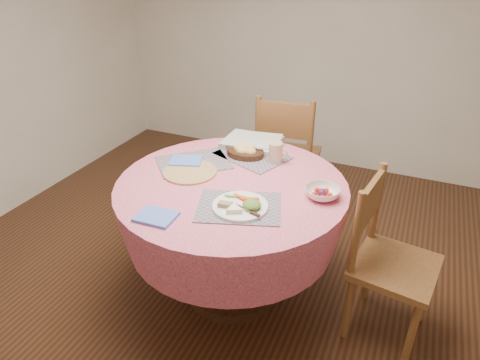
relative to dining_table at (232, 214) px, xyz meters
The scene contains 15 objects.
ground 0.56m from the dining_table, ahead, with size 4.00×4.00×0.00m, color #331C0F.
dining_table is the anchor object (origin of this frame).
chair_right 0.84m from the dining_table, ahead, with size 0.45×0.47×0.90m.
chair_back 0.97m from the dining_table, 89.78° to the left, with size 0.49×0.48×0.97m.
placemat_front 0.31m from the dining_table, 57.07° to the right, with size 0.40×0.30×0.01m, color #14746F.
placemat_left 0.38m from the dining_table, 156.66° to the left, with size 0.40×0.30×0.01m, color #14746F.
placemat_back 0.41m from the dining_table, 94.14° to the left, with size 0.40×0.30×0.01m, color #14746F.
wicker_trivet 0.33m from the dining_table, behind, with size 0.30×0.30×0.01m, color olive.
napkin_near 0.52m from the dining_table, 112.35° to the right, with size 0.18×0.14×0.01m, color #5477D9.
napkin_far 0.42m from the dining_table, 161.46° to the left, with size 0.18×0.14×0.01m, color #5477D9.
dinner_plate 0.34m from the dining_table, 55.23° to the right, with size 0.27×0.27×0.05m.
bread_bowl 0.41m from the dining_table, 100.62° to the left, with size 0.23×0.23×0.08m.
latte_mug 0.44m from the dining_table, 68.19° to the left, with size 0.12×0.08×0.12m.
fruit_bowl 0.53m from the dining_table, ahead, with size 0.19×0.19×0.05m.
newspaper_stack 0.55m from the dining_table, 99.34° to the left, with size 0.37×0.30×0.04m.
Camera 1 is at (0.84, -1.80, 1.86)m, focal length 32.00 mm.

